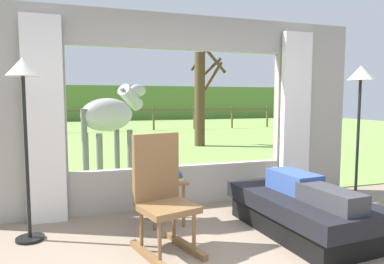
{
  "coord_description": "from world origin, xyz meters",
  "views": [
    {
      "loc": [
        -1.31,
        -2.21,
        1.45
      ],
      "look_at": [
        0.0,
        1.8,
        1.05
      ],
      "focal_mm": 32.46,
      "sensor_mm": 36.0,
      "label": 1
    }
  ],
  "objects_px": {
    "recliner_sofa": "(301,213)",
    "floor_lamp_right": "(360,94)",
    "rocking_chair": "(162,194)",
    "side_table": "(165,188)",
    "book_stack": "(174,176)",
    "horse": "(111,115)",
    "reclining_person": "(305,186)",
    "pasture_tree": "(201,95)",
    "potted_plant": "(157,164)",
    "floor_lamp_left": "(24,94)"
  },
  "relations": [
    {
      "from": "recliner_sofa",
      "to": "floor_lamp_right",
      "type": "bearing_deg",
      "value": 15.52
    },
    {
      "from": "recliner_sofa",
      "to": "rocking_chair",
      "type": "xyz_separation_m",
      "value": [
        -1.54,
        0.04,
        0.33
      ]
    },
    {
      "from": "side_table",
      "to": "floor_lamp_right",
      "type": "relative_size",
      "value": 0.28
    },
    {
      "from": "rocking_chair",
      "to": "book_stack",
      "type": "xyz_separation_m",
      "value": [
        0.29,
        0.62,
        0.02
      ]
    },
    {
      "from": "book_stack",
      "to": "horse",
      "type": "height_order",
      "value": "horse"
    },
    {
      "from": "rocking_chair",
      "to": "reclining_person",
      "type": "bearing_deg",
      "value": -19.22
    },
    {
      "from": "reclining_person",
      "to": "horse",
      "type": "height_order",
      "value": "horse"
    },
    {
      "from": "pasture_tree",
      "to": "book_stack",
      "type": "bearing_deg",
      "value": -112.13
    },
    {
      "from": "side_table",
      "to": "book_stack",
      "type": "bearing_deg",
      "value": -35.95
    },
    {
      "from": "rocking_chair",
      "to": "pasture_tree",
      "type": "bearing_deg",
      "value": 51.76
    },
    {
      "from": "horse",
      "to": "floor_lamp_right",
      "type": "bearing_deg",
      "value": -1.15
    },
    {
      "from": "floor_lamp_right",
      "to": "horse",
      "type": "relative_size",
      "value": 1.08
    },
    {
      "from": "floor_lamp_right",
      "to": "reclining_person",
      "type": "bearing_deg",
      "value": -157.77
    },
    {
      "from": "floor_lamp_right",
      "to": "pasture_tree",
      "type": "distance_m",
      "value": 6.51
    },
    {
      "from": "rocking_chair",
      "to": "horse",
      "type": "relative_size",
      "value": 0.65
    },
    {
      "from": "potted_plant",
      "to": "pasture_tree",
      "type": "xyz_separation_m",
      "value": [
        2.71,
        6.13,
        0.88
      ]
    },
    {
      "from": "horse",
      "to": "pasture_tree",
      "type": "relative_size",
      "value": 0.5
    },
    {
      "from": "side_table",
      "to": "potted_plant",
      "type": "distance_m",
      "value": 0.29
    },
    {
      "from": "rocking_chair",
      "to": "floor_lamp_left",
      "type": "distance_m",
      "value": 1.7
    },
    {
      "from": "floor_lamp_right",
      "to": "pasture_tree",
      "type": "xyz_separation_m",
      "value": [
        0.18,
        6.51,
        0.07
      ]
    },
    {
      "from": "reclining_person",
      "to": "book_stack",
      "type": "distance_m",
      "value": 1.44
    },
    {
      "from": "book_stack",
      "to": "horse",
      "type": "bearing_deg",
      "value": 99.47
    },
    {
      "from": "side_table",
      "to": "floor_lamp_left",
      "type": "xyz_separation_m",
      "value": [
        -1.45,
        -0.04,
        1.07
      ]
    },
    {
      "from": "potted_plant",
      "to": "book_stack",
      "type": "xyz_separation_m",
      "value": [
        0.17,
        -0.12,
        -0.14
      ]
    },
    {
      "from": "book_stack",
      "to": "floor_lamp_left",
      "type": "relative_size",
      "value": 0.1
    },
    {
      "from": "side_table",
      "to": "pasture_tree",
      "type": "relative_size",
      "value": 0.15
    },
    {
      "from": "book_stack",
      "to": "horse",
      "type": "relative_size",
      "value": 0.11
    },
    {
      "from": "rocking_chair",
      "to": "potted_plant",
      "type": "xyz_separation_m",
      "value": [
        0.12,
        0.74,
        0.16
      ]
    },
    {
      "from": "floor_lamp_right",
      "to": "horse",
      "type": "height_order",
      "value": "floor_lamp_right"
    },
    {
      "from": "recliner_sofa",
      "to": "floor_lamp_right",
      "type": "height_order",
      "value": "floor_lamp_right"
    },
    {
      "from": "reclining_person",
      "to": "side_table",
      "type": "distance_m",
      "value": 1.55
    },
    {
      "from": "book_stack",
      "to": "side_table",
      "type": "bearing_deg",
      "value": 144.05
    },
    {
      "from": "floor_lamp_left",
      "to": "book_stack",
      "type": "bearing_deg",
      "value": -1.07
    },
    {
      "from": "book_stack",
      "to": "potted_plant",
      "type": "bearing_deg",
      "value": 143.61
    },
    {
      "from": "rocking_chair",
      "to": "potted_plant",
      "type": "distance_m",
      "value": 0.77
    },
    {
      "from": "side_table",
      "to": "book_stack",
      "type": "xyz_separation_m",
      "value": [
        0.09,
        -0.06,
        0.14
      ]
    },
    {
      "from": "potted_plant",
      "to": "floor_lamp_left",
      "type": "bearing_deg",
      "value": -176.01
    },
    {
      "from": "rocking_chair",
      "to": "book_stack",
      "type": "distance_m",
      "value": 0.68
    },
    {
      "from": "recliner_sofa",
      "to": "book_stack",
      "type": "bearing_deg",
      "value": 147.76
    },
    {
      "from": "floor_lamp_left",
      "to": "pasture_tree",
      "type": "height_order",
      "value": "pasture_tree"
    },
    {
      "from": "reclining_person",
      "to": "pasture_tree",
      "type": "distance_m",
      "value": 7.16
    },
    {
      "from": "recliner_sofa",
      "to": "pasture_tree",
      "type": "bearing_deg",
      "value": 74.92
    },
    {
      "from": "book_stack",
      "to": "floor_lamp_right",
      "type": "distance_m",
      "value": 2.56
    },
    {
      "from": "rocking_chair",
      "to": "floor_lamp_left",
      "type": "bearing_deg",
      "value": 136.74
    },
    {
      "from": "reclining_person",
      "to": "book_stack",
      "type": "height_order",
      "value": "reclining_person"
    },
    {
      "from": "potted_plant",
      "to": "pasture_tree",
      "type": "height_order",
      "value": "pasture_tree"
    },
    {
      "from": "pasture_tree",
      "to": "side_table",
      "type": "bearing_deg",
      "value": -113.03
    },
    {
      "from": "rocking_chair",
      "to": "side_table",
      "type": "height_order",
      "value": "rocking_chair"
    },
    {
      "from": "book_stack",
      "to": "floor_lamp_right",
      "type": "relative_size",
      "value": 0.1
    },
    {
      "from": "floor_lamp_right",
      "to": "horse",
      "type": "distance_m",
      "value": 4.12
    }
  ]
}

